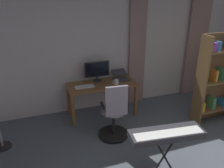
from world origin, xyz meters
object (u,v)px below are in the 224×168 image
at_px(laptop, 120,77).
at_px(piano_keyboard, 166,135).
at_px(desk, 102,88).
at_px(bookshelf, 217,79).
at_px(computer_monitor, 97,70).
at_px(mug_coffee, 116,82).
at_px(office_chair, 115,114).
at_px(computer_keyboard, 85,87).

bearing_deg(laptop, piano_keyboard, 87.45).
bearing_deg(desk, bookshelf, 155.64).
bearing_deg(computer_monitor, mug_coffee, 133.75).
distance_m(computer_monitor, mug_coffee, 0.48).
bearing_deg(computer_monitor, desk, 102.42).
height_order(office_chair, piano_keyboard, office_chair).
relative_size(desk, computer_monitor, 2.67).
bearing_deg(office_chair, bookshelf, 3.53).
relative_size(desk, laptop, 3.91).
relative_size(computer_monitor, computer_keyboard, 1.40).
bearing_deg(piano_keyboard, bookshelf, -142.83).
height_order(office_chair, mug_coffee, office_chair).
bearing_deg(computer_monitor, bookshelf, 151.98).
relative_size(laptop, mug_coffee, 2.69).
bearing_deg(laptop, computer_monitor, -8.99).
xyz_separation_m(office_chair, computer_monitor, (0.00, -1.07, 0.46)).
bearing_deg(office_chair, piano_keyboard, -66.66).
bearing_deg(mug_coffee, computer_monitor, -46.25).
relative_size(computer_monitor, mug_coffee, 3.94).
relative_size(desk, computer_keyboard, 3.73).
bearing_deg(piano_keyboard, desk, -74.10).
height_order(desk, bookshelf, bookshelf).
xyz_separation_m(mug_coffee, piano_keyboard, (-0.05, 1.84, -0.08)).
bearing_deg(desk, office_chair, 87.41).
height_order(computer_keyboard, mug_coffee, mug_coffee).
bearing_deg(computer_keyboard, mug_coffee, 173.70).
height_order(mug_coffee, bookshelf, bookshelf).
bearing_deg(bookshelf, computer_monitor, -28.02).
xyz_separation_m(laptop, mug_coffee, (0.18, 0.24, -0.00)).
distance_m(computer_monitor, bookshelf, 2.40).
distance_m(desk, mug_coffee, 0.34).
bearing_deg(bookshelf, mug_coffee, -23.97).
bearing_deg(desk, mug_coffee, 153.04).
xyz_separation_m(desk, mug_coffee, (-0.27, 0.14, 0.15)).
xyz_separation_m(computer_monitor, bookshelf, (-2.12, 1.13, -0.06)).
height_order(desk, mug_coffee, mug_coffee).
distance_m(computer_keyboard, piano_keyboard, 2.03).
xyz_separation_m(computer_monitor, laptop, (-0.49, 0.09, -0.18)).
xyz_separation_m(office_chair, laptop, (-0.49, -0.99, 0.28)).
relative_size(bookshelf, piano_keyboard, 1.69).
distance_m(bookshelf, piano_keyboard, 2.05).
bearing_deg(computer_keyboard, desk, -170.20).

